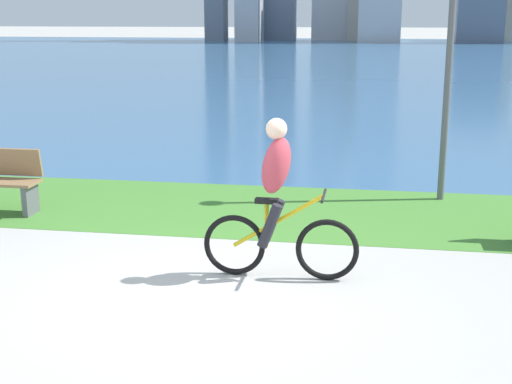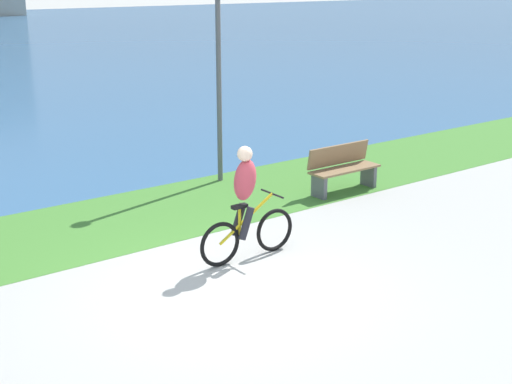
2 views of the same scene
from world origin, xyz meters
TOP-DOWN VIEW (x-y plane):
  - ground_plane at (0.00, 0.00)m, footprint 300.00×300.00m
  - grass_strip_bayside at (0.00, 3.32)m, footprint 120.00×2.87m
  - cyclist_lead at (0.80, 0.70)m, footprint 1.65×0.52m
  - bench_far_along_path at (4.28, 2.34)m, footprint 1.50×0.47m
  - lamppost_tall at (2.80, 4.35)m, footprint 0.28×0.28m

SIDE VIEW (x-z plane):
  - ground_plane at x=0.00m, z-range 0.00..0.00m
  - grass_strip_bayside at x=0.00m, z-range 0.00..0.01m
  - bench_far_along_path at x=4.28m, z-range 0.00..0.90m
  - cyclist_lead at x=0.80m, z-range -0.01..1.69m
  - lamppost_tall at x=2.80m, z-range 0.60..4.44m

